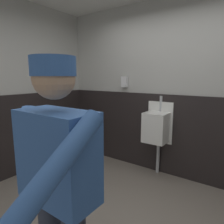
{
  "coord_description": "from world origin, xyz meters",
  "views": [
    {
      "loc": [
        0.98,
        -1.44,
        1.53
      ],
      "look_at": [
        0.05,
        -0.15,
        1.25
      ],
      "focal_mm": 32.33,
      "sensor_mm": 36.0,
      "label": 1
    }
  ],
  "objects": [
    {
      "name": "soap_dispenser",
      "position": [
        -0.87,
        1.5,
        1.44
      ],
      "size": [
        0.1,
        0.07,
        0.18
      ],
      "primitive_type": "cube",
      "color": "silver"
    },
    {
      "name": "wall_back",
      "position": [
        0.0,
        1.6,
        1.34
      ],
      "size": [
        4.59,
        0.12,
        2.67
      ],
      "primitive_type": "cube",
      "color": "#B2B2AD",
      "rests_on": "ground_plane"
    },
    {
      "name": "wainscot_band_left",
      "position": [
        -1.98,
        0.0,
        0.63
      ],
      "size": [
        0.03,
        3.08,
        1.26
      ],
      "primitive_type": "cube",
      "color": "black",
      "rests_on": "ground_plane"
    },
    {
      "name": "urinal_solo",
      "position": [
        -0.2,
        1.38,
        0.78
      ],
      "size": [
        0.4,
        0.34,
        1.24
      ],
      "color": "white",
      "rests_on": "ground_plane"
    },
    {
      "name": "wainscot_band_back",
      "position": [
        0.0,
        1.53,
        0.63
      ],
      "size": [
        3.99,
        0.03,
        1.26
      ],
      "primitive_type": "cube",
      "color": "black",
      "rests_on": "ground_plane"
    },
    {
      "name": "person",
      "position": [
        0.11,
        -0.75,
        0.97
      ],
      "size": [
        0.69,
        0.6,
        1.63
      ],
      "color": "#2D3342",
      "rests_on": "ground_plane"
    },
    {
      "name": "wall_left",
      "position": [
        -2.06,
        0.0,
        1.34
      ],
      "size": [
        0.12,
        3.68,
        2.67
      ],
      "primitive_type": "cube",
      "color": "#B2B2AD",
      "rests_on": "ground_plane"
    }
  ]
}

